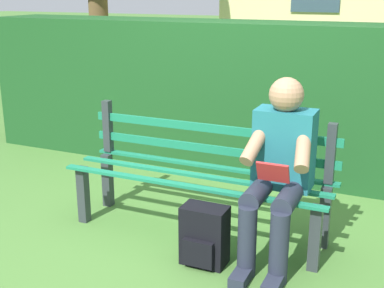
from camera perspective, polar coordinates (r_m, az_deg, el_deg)
ground at (r=3.80m, az=0.62°, el=-9.87°), size 60.00×60.00×0.00m
park_bench at (r=3.69m, az=1.06°, el=-3.40°), size 1.91×0.49×0.87m
person_seated at (r=3.29m, az=9.63°, el=-2.53°), size 0.44×0.73×1.19m
hedge_backdrop at (r=4.88m, az=10.99°, el=5.09°), size 6.38×0.77×1.52m
backpack at (r=3.34m, az=1.39°, el=-10.21°), size 0.29×0.25×0.39m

